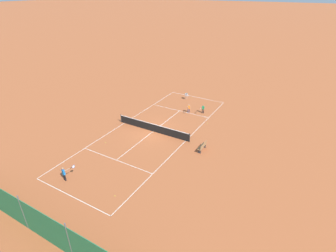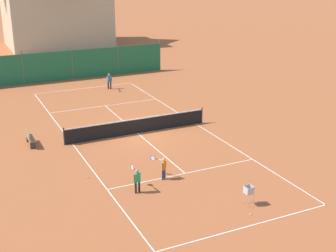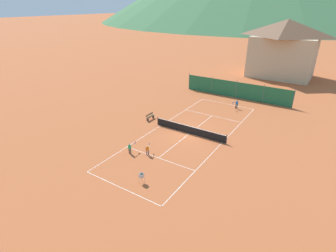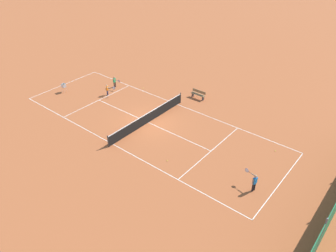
{
  "view_description": "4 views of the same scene",
  "coord_description": "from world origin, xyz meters",
  "px_view_note": "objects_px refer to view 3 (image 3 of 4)",
  "views": [
    {
      "loc": [
        -14.37,
        21.48,
        14.46
      ],
      "look_at": [
        -1.42,
        -0.89,
        0.66
      ],
      "focal_mm": 28.0,
      "sensor_mm": 36.0,
      "label": 1
    },
    {
      "loc": [
        -9.93,
        -25.31,
        10.13
      ],
      "look_at": [
        1.12,
        -2.05,
        0.96
      ],
      "focal_mm": 50.0,
      "sensor_mm": 36.0,
      "label": 2
    },
    {
      "loc": [
        12.83,
        -24.5,
        13.92
      ],
      "look_at": [
        -1.53,
        -2.29,
        1.49
      ],
      "focal_mm": 28.0,
      "sensor_mm": 36.0,
      "label": 3
    },
    {
      "loc": [
        17.37,
        16.33,
        15.07
      ],
      "look_at": [
        0.19,
        2.35,
        0.7
      ],
      "focal_mm": 35.0,
      "sensor_mm": 36.0,
      "label": 4
    }
  ],
  "objects_px": {
    "tennis_ball_alley_right": "(132,185)",
    "tennis_ball_mid_court": "(204,103)",
    "courtside_bench": "(150,116)",
    "tennis_ball_by_net_left": "(133,139)",
    "alpine_chalet": "(284,48)",
    "ball_hopper": "(142,176)",
    "player_near_baseline": "(148,149)",
    "player_near_service": "(237,104)",
    "tennis_net": "(190,130)",
    "player_far_baseline": "(130,147)",
    "tennis_ball_near_corner": "(228,125)"
  },
  "relations": [
    {
      "from": "tennis_ball_alley_right",
      "to": "player_near_baseline",
      "type": "bearing_deg",
      "value": 111.71
    },
    {
      "from": "tennis_ball_by_net_left",
      "to": "courtside_bench",
      "type": "bearing_deg",
      "value": 107.43
    },
    {
      "from": "tennis_ball_by_net_left",
      "to": "player_far_baseline",
      "type": "bearing_deg",
      "value": -55.71
    },
    {
      "from": "tennis_ball_by_net_left",
      "to": "tennis_ball_alley_right",
      "type": "xyz_separation_m",
      "value": [
        5.2,
        -6.4,
        0.0
      ]
    },
    {
      "from": "player_near_baseline",
      "to": "tennis_ball_mid_court",
      "type": "bearing_deg",
      "value": 96.12
    },
    {
      "from": "tennis_ball_near_corner",
      "to": "ball_hopper",
      "type": "relative_size",
      "value": 0.07
    },
    {
      "from": "alpine_chalet",
      "to": "tennis_ball_alley_right",
      "type": "bearing_deg",
      "value": -92.93
    },
    {
      "from": "courtside_bench",
      "to": "tennis_ball_by_net_left",
      "type": "bearing_deg",
      "value": -72.57
    },
    {
      "from": "player_near_service",
      "to": "tennis_ball_mid_court",
      "type": "height_order",
      "value": "player_near_service"
    },
    {
      "from": "tennis_ball_mid_court",
      "to": "ball_hopper",
      "type": "height_order",
      "value": "ball_hopper"
    },
    {
      "from": "tennis_ball_mid_court",
      "to": "alpine_chalet",
      "type": "relative_size",
      "value": 0.01
    },
    {
      "from": "tennis_net",
      "to": "tennis_ball_alley_right",
      "type": "xyz_separation_m",
      "value": [
        0.62,
        -11.2,
        -0.47
      ]
    },
    {
      "from": "tennis_ball_by_net_left",
      "to": "player_near_baseline",
      "type": "bearing_deg",
      "value": -26.76
    },
    {
      "from": "tennis_net",
      "to": "tennis_ball_mid_court",
      "type": "bearing_deg",
      "value": 106.68
    },
    {
      "from": "player_far_baseline",
      "to": "tennis_ball_mid_court",
      "type": "bearing_deg",
      "value": 90.42
    },
    {
      "from": "player_near_service",
      "to": "player_far_baseline",
      "type": "height_order",
      "value": "player_near_service"
    },
    {
      "from": "tennis_ball_mid_court",
      "to": "tennis_ball_near_corner",
      "type": "bearing_deg",
      "value": -42.81
    },
    {
      "from": "tennis_ball_alley_right",
      "to": "player_far_baseline",
      "type": "bearing_deg",
      "value": 131.78
    },
    {
      "from": "tennis_ball_by_net_left",
      "to": "alpine_chalet",
      "type": "height_order",
      "value": "alpine_chalet"
    },
    {
      "from": "player_near_baseline",
      "to": "ball_hopper",
      "type": "bearing_deg",
      "value": -59.56
    },
    {
      "from": "player_near_baseline",
      "to": "tennis_ball_alley_right",
      "type": "distance_m",
      "value": 5.12
    },
    {
      "from": "tennis_net",
      "to": "tennis_ball_by_net_left",
      "type": "distance_m",
      "value": 6.65
    },
    {
      "from": "tennis_net",
      "to": "player_near_service",
      "type": "distance_m",
      "value": 10.92
    },
    {
      "from": "player_near_baseline",
      "to": "player_far_baseline",
      "type": "height_order",
      "value": "player_far_baseline"
    },
    {
      "from": "tennis_ball_alley_right",
      "to": "alpine_chalet",
      "type": "relative_size",
      "value": 0.01
    },
    {
      "from": "player_near_service",
      "to": "tennis_ball_alley_right",
      "type": "relative_size",
      "value": 19.92
    },
    {
      "from": "tennis_ball_alley_right",
      "to": "player_near_service",
      "type": "bearing_deg",
      "value": 86.84
    },
    {
      "from": "tennis_net",
      "to": "ball_hopper",
      "type": "bearing_deg",
      "value": -84.29
    },
    {
      "from": "tennis_ball_by_net_left",
      "to": "ball_hopper",
      "type": "bearing_deg",
      "value": -44.85
    },
    {
      "from": "tennis_ball_near_corner",
      "to": "alpine_chalet",
      "type": "xyz_separation_m",
      "value": [
        -0.11,
        29.13,
        5.79
      ]
    },
    {
      "from": "tennis_ball_near_corner",
      "to": "player_near_baseline",
      "type": "bearing_deg",
      "value": -111.21
    },
    {
      "from": "ball_hopper",
      "to": "player_near_baseline",
      "type": "bearing_deg",
      "value": 120.44
    },
    {
      "from": "tennis_ball_mid_court",
      "to": "player_far_baseline",
      "type": "bearing_deg",
      "value": -89.58
    },
    {
      "from": "player_near_service",
      "to": "ball_hopper",
      "type": "bearing_deg",
      "value": -92.13
    },
    {
      "from": "alpine_chalet",
      "to": "player_far_baseline",
      "type": "bearing_deg",
      "value": -98.11
    },
    {
      "from": "player_far_baseline",
      "to": "tennis_ball_alley_right",
      "type": "distance_m",
      "value": 5.35
    },
    {
      "from": "player_far_baseline",
      "to": "tennis_ball_by_net_left",
      "type": "height_order",
      "value": "player_far_baseline"
    },
    {
      "from": "tennis_net",
      "to": "courtside_bench",
      "type": "relative_size",
      "value": 6.12
    },
    {
      "from": "tennis_ball_alley_right",
      "to": "tennis_ball_mid_court",
      "type": "bearing_deg",
      "value": 99.73
    },
    {
      "from": "player_near_service",
      "to": "tennis_ball_by_net_left",
      "type": "height_order",
      "value": "player_near_service"
    },
    {
      "from": "tennis_ball_mid_court",
      "to": "player_near_baseline",
      "type": "bearing_deg",
      "value": -83.88
    },
    {
      "from": "player_near_baseline",
      "to": "alpine_chalet",
      "type": "distance_m",
      "value": 40.71
    },
    {
      "from": "player_near_service",
      "to": "tennis_ball_alley_right",
      "type": "distance_m",
      "value": 22.01
    },
    {
      "from": "player_near_baseline",
      "to": "alpine_chalet",
      "type": "bearing_deg",
      "value": 84.06
    },
    {
      "from": "alpine_chalet",
      "to": "courtside_bench",
      "type": "bearing_deg",
      "value": -105.72
    },
    {
      "from": "player_far_baseline",
      "to": "ball_hopper",
      "type": "bearing_deg",
      "value": -38.55
    },
    {
      "from": "player_near_baseline",
      "to": "tennis_ball_by_net_left",
      "type": "distance_m",
      "value": 3.77
    },
    {
      "from": "courtside_bench",
      "to": "player_far_baseline",
      "type": "bearing_deg",
      "value": -66.95
    },
    {
      "from": "tennis_ball_mid_court",
      "to": "tennis_ball_alley_right",
      "type": "bearing_deg",
      "value": -80.27
    },
    {
      "from": "alpine_chalet",
      "to": "player_near_service",
      "type": "bearing_deg",
      "value": -92.71
    }
  ]
}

